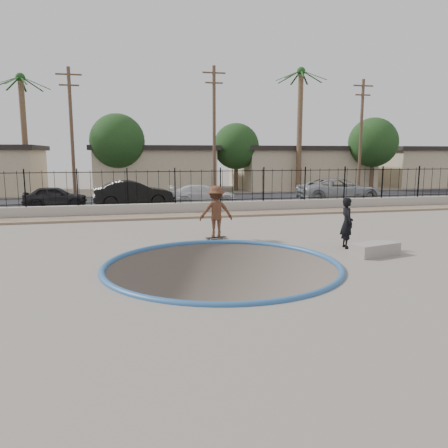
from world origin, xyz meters
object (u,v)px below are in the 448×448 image
Objects in this scene: car_b at (133,194)px; car_c at (203,195)px; skater at (216,214)px; car_a at (55,196)px; videographer at (347,223)px; concrete_ledge at (375,249)px; skateboard at (216,237)px; car_d at (339,190)px.

car_b is 1.11× the size of car_c.
skater reaches higher than car_a.
videographer reaches higher than car_a.
skater reaches higher than car_c.
skater is at bearing 139.58° from concrete_ledge.
skater is at bearing -150.03° from car_a.
car_c reaches higher than concrete_ledge.
skateboard is 11.23m from car_c.
videographer reaches higher than car_c.
car_c is at bearing -94.17° from car_b.
car_c is (1.54, 11.10, 0.60)m from skateboard.
car_b is at bearing 91.95° from car_d.
skateboard is at bearing 138.10° from car_d.
car_b is (-7.24, 14.80, 0.62)m from concrete_ledge.
car_b is at bearing -103.89° from car_a.
skater is 1.11× the size of videographer.
videographer is at bearing -165.50° from car_c.
skateboard is at bearing -150.03° from car_a.
videographer is at bearing -143.55° from car_a.
car_d is (10.78, 10.66, 0.76)m from skateboard.
videographer is 15.24m from car_b.
skateboard is 0.23× the size of car_a.
concrete_ledge is (4.45, -3.79, -0.78)m from skater.
concrete_ledge is 0.43× the size of car_a.
car_b reaches higher than concrete_ledge.
car_b is (-2.79, 11.01, -0.15)m from skater.
car_d reaches higher than car_a.
skater is 4.84m from videographer.
videographer reaches higher than car_b.
skater is 0.41× the size of car_b.
car_d is at bearing -96.90° from car_b.
car_c is 9.25m from car_d.
car_c is at bearing -97.55° from car_a.
car_b is at bearing 116.08° from concrete_ledge.
car_a is at bearing 46.76° from videographer.
skater is 5.90m from concrete_ledge.
car_a is 18.27m from car_d.
concrete_ledge is (4.45, -3.79, 0.14)m from skateboard.
skateboard is 0.48× the size of videographer.
car_c is 0.76× the size of car_d.
skateboard is 0.18× the size of car_b.
car_a is 9.03m from car_c.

